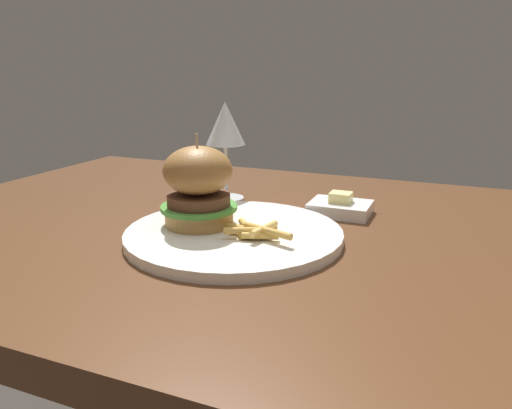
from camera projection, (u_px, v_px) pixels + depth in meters
dining_table at (284, 290)px, 0.75m from camera, size 1.25×0.78×0.74m
main_plate at (234, 235)px, 0.68m from camera, size 0.30×0.30×0.01m
burger_sandwich at (198, 186)px, 0.68m from camera, size 0.11×0.11×0.13m
fries_pile at (254, 231)px, 0.65m from camera, size 0.10×0.07×0.02m
wine_glass at (225, 127)px, 0.85m from camera, size 0.07×0.07×0.17m
butter_dish at (340, 207)px, 0.79m from camera, size 0.09×0.07×0.04m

